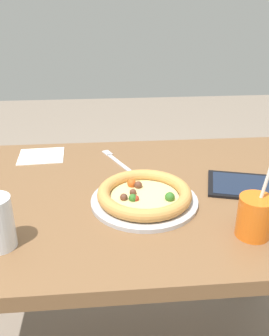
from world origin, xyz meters
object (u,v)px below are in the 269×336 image
(tablet, at_px, (248,186))
(pizza_near, at_px, (144,196))
(drink_cup_colored, at_px, (255,217))
(fork, at_px, (116,159))

(tablet, bearing_deg, pizza_near, -169.01)
(drink_cup_colored, height_order, tablet, drink_cup_colored)
(tablet, bearing_deg, drink_cup_colored, -108.75)
(fork, bearing_deg, pizza_near, -77.47)
(pizza_near, bearing_deg, fork, 102.53)
(pizza_near, xyz_separation_m, drink_cup_colored, (0.25, -0.18, 0.03))
(tablet, bearing_deg, fork, 148.46)
(pizza_near, relative_size, fork, 1.58)
(drink_cup_colored, bearing_deg, fork, 123.04)
(drink_cup_colored, distance_m, tablet, 0.26)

